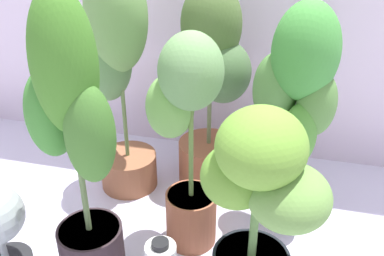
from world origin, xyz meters
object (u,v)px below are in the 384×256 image
at_px(potted_plant_front_right, 259,205).
at_px(potted_plant_center, 186,130).
at_px(potted_plant_front_left, 74,139).
at_px(potted_plant_back_center, 210,82).
at_px(potted_plant_back_right, 297,105).
at_px(potted_plant_back_left, 116,64).

height_order(potted_plant_front_right, potted_plant_center, potted_plant_center).
xyz_separation_m(potted_plant_front_left, potted_plant_back_center, (0.28, 0.63, -0.04)).
bearing_deg(potted_plant_back_right, potted_plant_center, -150.05).
bearing_deg(potted_plant_front_left, potted_plant_center, 38.80).
bearing_deg(potted_plant_center, potted_plant_back_right, 29.95).
height_order(potted_plant_back_right, potted_plant_front_right, potted_plant_back_right).
relative_size(potted_plant_back_center, potted_plant_center, 1.10).
relative_size(potted_plant_back_center, potted_plant_front_right, 1.28).
bearing_deg(potted_plant_center, potted_plant_back_center, 89.82).
relative_size(potted_plant_back_center, potted_plant_back_left, 0.90).
xyz_separation_m(potted_plant_back_center, potted_plant_front_right, (0.27, -0.65, -0.08)).
height_order(potted_plant_back_right, potted_plant_center, potted_plant_back_right).
relative_size(potted_plant_back_right, potted_plant_back_left, 0.89).
relative_size(potted_plant_front_left, potted_plant_front_right, 1.40).
xyz_separation_m(potted_plant_back_right, potted_plant_back_left, (-0.71, 0.07, 0.06)).
bearing_deg(potted_plant_front_right, potted_plant_front_left, 178.01).
bearing_deg(potted_plant_back_right, potted_plant_front_right, -99.61).
height_order(potted_plant_front_left, potted_plant_back_left, potted_plant_back_left).
distance_m(potted_plant_back_right, potted_plant_center, 0.41).
xyz_separation_m(potted_plant_back_center, potted_plant_center, (-0.00, -0.40, -0.01)).
bearing_deg(potted_plant_front_left, potted_plant_back_center, 65.56).
height_order(potted_plant_back_center, potted_plant_back_left, potted_plant_back_left).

